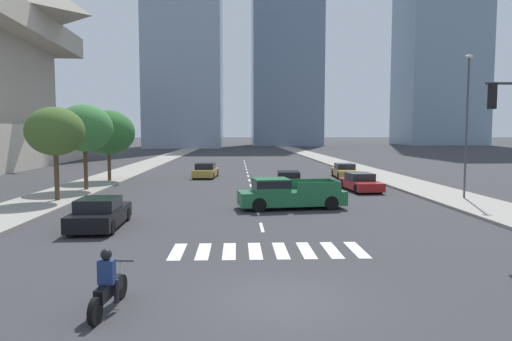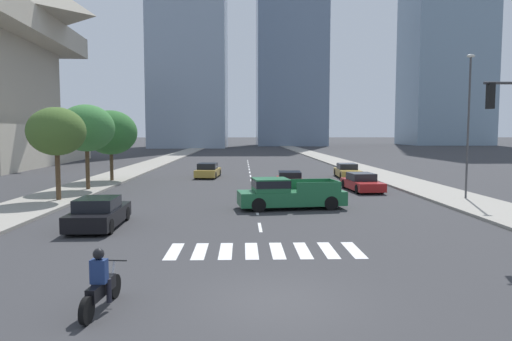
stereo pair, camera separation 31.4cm
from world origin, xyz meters
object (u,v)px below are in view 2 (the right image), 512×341
at_px(motorcycle_lead, 101,286).
at_px(street_tree_second, 86,128).
at_px(street_lamp_east, 469,117).
at_px(street_tree_nearest, 56,132).
at_px(sedan_black_3, 99,213).
at_px(street_tree_third, 111,133).
at_px(sedan_gold_1, 208,171).
at_px(sedan_red_0, 290,181).
at_px(pickup_truck, 286,194).
at_px(sedan_gold_2, 347,171).
at_px(sedan_red_4, 362,183).

relative_size(motorcycle_lead, street_tree_second, 0.37).
bearing_deg(street_lamp_east, street_tree_nearest, 179.67).
height_order(street_lamp_east, street_tree_second, street_lamp_east).
relative_size(sedan_black_3, street_tree_third, 0.77).
relative_size(street_lamp_east, street_tree_second, 1.45).
bearing_deg(sedan_gold_1, motorcycle_lead, -175.27).
relative_size(sedan_red_0, street_tree_third, 0.81).
bearing_deg(street_tree_nearest, street_tree_second, 90.00).
distance_m(pickup_truck, sedan_gold_1, 18.48).
bearing_deg(sedan_black_3, street_tree_second, 18.77).
bearing_deg(sedan_gold_2, sedan_red_0, -34.20).
xyz_separation_m(sedan_black_3, street_tree_nearest, (-4.68, 7.48, 3.57)).
height_order(sedan_gold_1, street_lamp_east, street_lamp_east).
bearing_deg(sedan_gold_2, sedan_red_4, -4.26).
bearing_deg(sedan_gold_2, pickup_truck, -20.34).
relative_size(sedan_red_0, sedan_gold_1, 1.08).
relative_size(street_tree_nearest, street_tree_third, 0.94).
xyz_separation_m(street_tree_second, street_tree_third, (0.00, 5.98, -0.30)).
distance_m(motorcycle_lead, pickup_truck, 15.31).
xyz_separation_m(sedan_red_4, street_tree_third, (-19.43, 6.45, 3.56)).
bearing_deg(street_lamp_east, sedan_black_3, -159.70).
bearing_deg(pickup_truck, street_tree_third, -53.92).
xyz_separation_m(pickup_truck, street_lamp_east, (11.20, 2.66, 4.26)).
bearing_deg(street_tree_second, sedan_red_0, 3.55).
bearing_deg(street_lamp_east, pickup_truck, -166.65).
bearing_deg(street_tree_second, motorcycle_lead, -71.02).
bearing_deg(street_lamp_east, sedan_gold_1, 138.22).
xyz_separation_m(sedan_red_0, street_lamp_east, (10.09, -6.28, 4.49)).
relative_size(street_tree_second, street_tree_third, 1.02).
bearing_deg(sedan_gold_1, pickup_truck, -157.59).
bearing_deg(motorcycle_lead, sedan_black_3, 23.05).
xyz_separation_m(sedan_black_3, street_tree_third, (-4.68, 18.71, 3.53)).
bearing_deg(sedan_gold_1, street_lamp_east, -126.86).
bearing_deg(sedan_black_3, street_lamp_east, -71.11).
bearing_deg(street_tree_third, sedan_black_3, -75.96).
bearing_deg(sedan_black_3, sedan_red_0, -37.00).
xyz_separation_m(sedan_red_4, street_tree_second, (-19.43, 0.47, 3.86)).
bearing_deg(pickup_truck, sedan_red_0, -104.49).
relative_size(sedan_black_3, street_tree_nearest, 0.82).
xyz_separation_m(sedan_black_3, street_tree_second, (-4.68, 12.73, 3.83)).
height_order(sedan_red_4, street_tree_third, street_tree_third).
relative_size(motorcycle_lead, street_tree_nearest, 0.40).
distance_m(sedan_red_0, sedan_gold_2, 10.28).
xyz_separation_m(sedan_black_3, street_lamp_east, (19.84, 7.34, 4.46)).
bearing_deg(sedan_red_4, sedan_red_0, -109.28).
bearing_deg(street_tree_nearest, street_lamp_east, -0.33).
height_order(sedan_red_4, street_tree_nearest, street_tree_nearest).
height_order(sedan_black_3, street_lamp_east, street_lamp_east).
distance_m(sedan_gold_2, street_lamp_east, 15.70).
xyz_separation_m(street_tree_nearest, street_tree_second, (-0.00, 5.25, 0.25)).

